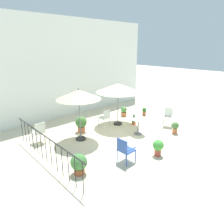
% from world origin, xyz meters
% --- Properties ---
extents(ground_plane, '(60.00, 60.00, 0.00)m').
position_xyz_m(ground_plane, '(0.00, 0.00, 0.00)').
color(ground_plane, beige).
extents(villa_facade, '(11.22, 0.30, 5.45)m').
position_xyz_m(villa_facade, '(0.00, 4.17, 2.73)').
color(villa_facade, white).
rests_on(villa_facade, ground).
extents(terrace_railing, '(0.03, 4.87, 1.01)m').
position_xyz_m(terrace_railing, '(-3.67, -0.00, 0.68)').
color(terrace_railing, black).
rests_on(terrace_railing, ground).
extents(patio_umbrella_0, '(2.24, 2.24, 2.22)m').
position_xyz_m(patio_umbrella_0, '(0.75, 0.97, 1.93)').
color(patio_umbrella_0, '#2D2D2D').
rests_on(patio_umbrella_0, ground).
extents(patio_umbrella_1, '(1.84, 1.84, 2.28)m').
position_xyz_m(patio_umbrella_1, '(-1.74, 0.73, 2.00)').
color(patio_umbrella_1, '#2D2D2D').
rests_on(patio_umbrella_1, ground).
extents(cafe_table_0, '(0.67, 0.67, 0.74)m').
position_xyz_m(cafe_table_0, '(0.57, -0.57, 0.51)').
color(cafe_table_0, silver).
rests_on(cafe_table_0, ground).
extents(patio_chair_0, '(0.48, 0.45, 0.93)m').
position_xyz_m(patio_chair_0, '(-3.21, 1.57, 0.55)').
color(patio_chair_0, silver).
rests_on(patio_chair_0, ground).
extents(patio_chair_1, '(0.47, 0.47, 0.89)m').
position_xyz_m(patio_chair_1, '(0.05, 1.17, 0.52)').
color(patio_chair_1, white).
rests_on(patio_chair_1, ground).
extents(patio_chair_2, '(0.50, 0.50, 0.92)m').
position_xyz_m(patio_chair_2, '(-1.67, -1.88, 0.53)').
color(patio_chair_2, '#2B4EA0').
rests_on(patio_chair_2, ground).
extents(patio_chair_3, '(0.59, 0.58, 0.95)m').
position_xyz_m(patio_chair_3, '(2.45, -0.94, 0.54)').
color(patio_chair_3, silver).
rests_on(patio_chair_3, ground).
extents(potted_plant_0, '(0.41, 0.42, 0.63)m').
position_xyz_m(potted_plant_0, '(-0.42, -2.39, 0.38)').
color(potted_plant_0, '#A94739').
rests_on(potted_plant_0, ground).
extents(potted_plant_1, '(0.23, 0.23, 0.69)m').
position_xyz_m(potted_plant_1, '(1.33, 0.37, 0.35)').
color(potted_plant_1, '#BD5631').
rests_on(potted_plant_1, ground).
extents(potted_plant_2, '(0.33, 0.33, 0.56)m').
position_xyz_m(potted_plant_2, '(1.90, -1.70, 0.32)').
color(potted_plant_2, '#C76F43').
rests_on(potted_plant_2, ground).
extents(potted_plant_3, '(0.36, 0.36, 0.57)m').
position_xyz_m(potted_plant_3, '(1.95, 1.71, 0.30)').
color(potted_plant_3, '#C67046').
rests_on(potted_plant_3, ground).
extents(potted_plant_4, '(0.54, 0.54, 0.69)m').
position_xyz_m(potted_plant_4, '(-3.22, -1.38, 0.38)').
color(potted_plant_4, '#AC532E').
rests_on(potted_plant_4, ground).
extents(potted_plant_5, '(0.24, 0.24, 0.47)m').
position_xyz_m(potted_plant_5, '(2.92, 0.97, 0.25)').
color(potted_plant_5, '#A25839').
rests_on(potted_plant_5, ground).
extents(potted_plant_6, '(0.55, 0.55, 0.77)m').
position_xyz_m(potted_plant_6, '(-1.24, 1.41, 0.44)').
color(potted_plant_6, '#B6603C').
rests_on(potted_plant_6, ground).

